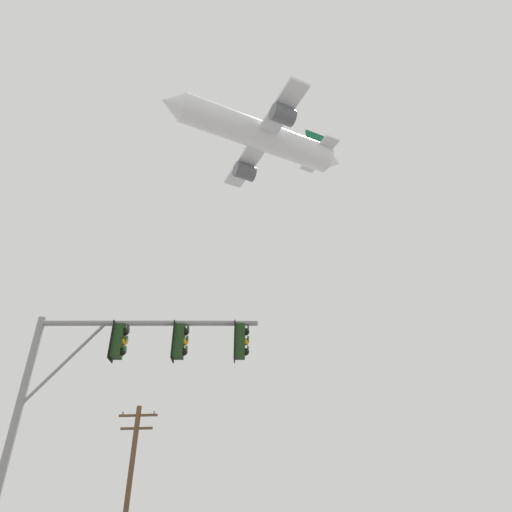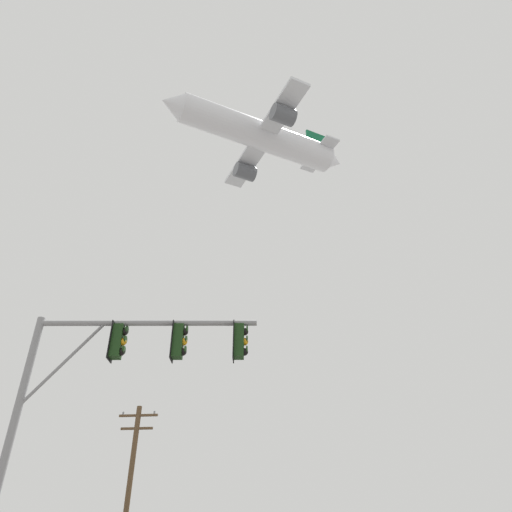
{
  "view_description": "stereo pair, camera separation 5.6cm",
  "coord_description": "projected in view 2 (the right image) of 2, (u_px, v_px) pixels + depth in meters",
  "views": [
    {
      "loc": [
        0.57,
        -4.78,
        1.37
      ],
      "look_at": [
        -1.66,
        18.54,
        16.01
      ],
      "focal_mm": 33.05,
      "sensor_mm": 36.0,
      "label": 1
    },
    {
      "loc": [
        0.62,
        -4.78,
        1.37
      ],
      "look_at": [
        -1.66,
        18.54,
        16.01
      ],
      "focal_mm": 33.05,
      "sensor_mm": 36.0,
      "label": 2
    }
  ],
  "objects": [
    {
      "name": "signal_pole_near",
      "position": [
        115.0,
        374.0,
        11.94
      ],
      "size": [
        5.92,
        0.82,
        6.7
      ],
      "color": "gray",
      "rests_on": "ground"
    },
    {
      "name": "utility_pole",
      "position": [
        130.0,
        481.0,
        24.56
      ],
      "size": [
        2.2,
        0.28,
        8.25
      ],
      "color": "brown",
      "rests_on": "ground"
    },
    {
      "name": "airplane",
      "position": [
        258.0,
        135.0,
        58.73
      ],
      "size": [
        22.69,
        17.52,
        6.74
      ],
      "color": "white"
    }
  ]
}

